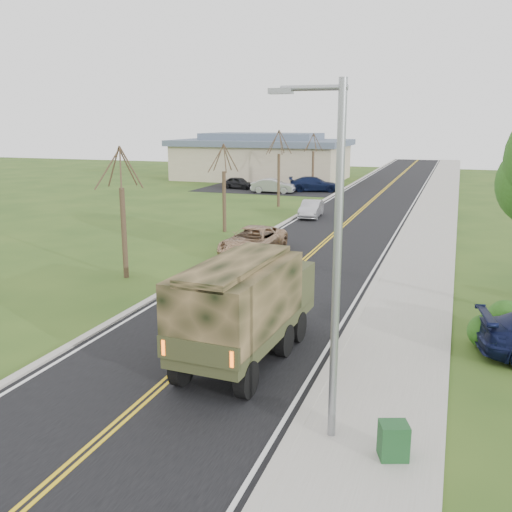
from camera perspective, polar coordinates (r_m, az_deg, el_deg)
The scene contains 18 objects.
ground at distance 15.95m, azimuth -10.44°, elevation -13.51°, with size 160.00×160.00×0.00m, color #294517.
road at distance 53.23m, azimuth 11.45°, elevation 5.40°, with size 8.00×120.00×0.01m, color black.
curb_right at distance 52.81m, azimuth 15.92°, elevation 5.16°, with size 0.30×120.00×0.12m, color #9E998E.
sidewalk_right at distance 52.74m, azimuth 17.82°, elevation 5.00°, with size 3.20×120.00×0.10m, color #9E998E.
curb_left at distance 53.95m, azimuth 7.07°, elevation 5.72°, with size 0.30×120.00×0.10m, color #9E998E.
street_light at distance 12.29m, azimuth 7.69°, elevation 0.46°, with size 1.65×0.22×8.00m.
bare_tree_a at distance 26.83m, azimuth -13.12°, elevation 3.32°, with size 1.93×2.26×6.08m.
bare_tree_b at distance 37.40m, azimuth -3.21°, elevation 6.18°, with size 1.83×2.14×5.73m.
bare_tree_c at distance 48.60m, azimuth 2.28°, elevation 8.21°, with size 2.04×2.39×6.42m.
bare_tree_d at distance 60.15m, azimuth 5.71°, elevation 8.93°, with size 1.88×2.20×5.91m.
commercial_building at distance 72.21m, azimuth 0.62°, elevation 9.84°, with size 25.50×21.50×5.65m.
military_truck at distance 17.10m, azimuth -1.05°, elevation -4.60°, with size 2.61×6.67×3.27m.
suv_champagne at distance 31.11m, azimuth -0.31°, elevation 1.51°, with size 2.48×5.39×1.50m, color #A37E5C.
sedan_silver at distance 43.46m, azimuth 5.54°, elevation 4.71°, with size 1.37×3.92×1.29m, color #ACACB0.
utility_box_near at distance 13.12m, azimuth 13.59°, elevation -17.51°, with size 0.60×0.50×0.80m, color #18441F.
lot_car_dark at distance 61.75m, azimuth -1.74°, elevation 7.32°, with size 1.50×3.73×1.27m, color black.
lot_car_silver at distance 58.06m, azimuth 1.71°, elevation 7.02°, with size 1.53×4.40×1.45m, color #9D9DA2.
lot_car_navy at distance 59.66m, azimuth 5.85°, elevation 7.16°, with size 2.12×5.23×1.52m, color #0E1633.
Camera 1 is at (7.30, -12.24, 7.15)m, focal length 40.00 mm.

